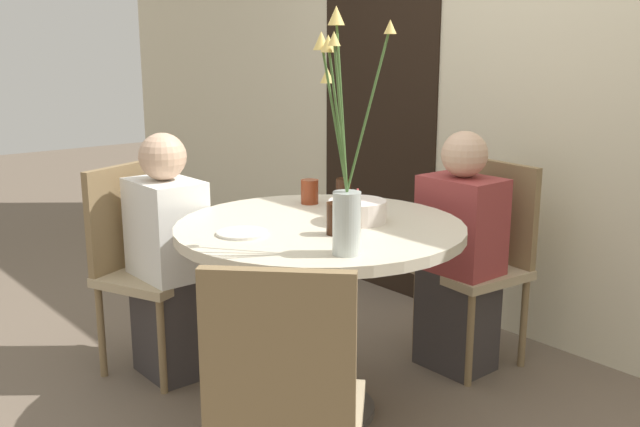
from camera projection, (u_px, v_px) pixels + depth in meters
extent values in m
plane|color=#6B5B4C|center=(320.00, 411.00, 2.85)|extent=(16.00, 16.00, 0.00)
cube|color=beige|center=(530.00, 73.00, 3.36)|extent=(8.00, 0.05, 2.60)
cube|color=black|center=(378.00, 117.00, 4.14)|extent=(0.90, 0.01, 2.05)
cylinder|color=beige|center=(320.00, 229.00, 2.68)|extent=(1.09, 1.09, 0.04)
cylinder|color=#4C4742|center=(320.00, 322.00, 2.77)|extent=(0.15, 0.15, 0.71)
cylinder|color=#4C4742|center=(320.00, 408.00, 2.85)|extent=(0.44, 0.44, 0.03)
cube|color=tan|center=(472.00, 272.00, 3.20)|extent=(0.44, 0.44, 0.04)
cube|color=olive|center=(503.00, 213.00, 3.24)|extent=(0.38, 0.07, 0.46)
cylinder|color=olive|center=(416.00, 316.00, 3.30)|extent=(0.03, 0.03, 0.42)
cylinder|color=olive|center=(470.00, 340.00, 3.03)|extent=(0.03, 0.03, 0.42)
cylinder|color=olive|center=(469.00, 301.00, 3.48)|extent=(0.03, 0.03, 0.42)
cylinder|color=olive|center=(524.00, 323.00, 3.21)|extent=(0.03, 0.03, 0.42)
cube|color=tan|center=(155.00, 277.00, 3.13)|extent=(0.52, 0.52, 0.04)
cube|color=olive|center=(120.00, 217.00, 3.16)|extent=(0.18, 0.37, 0.46)
cylinder|color=olive|center=(162.00, 347.00, 2.96)|extent=(0.03, 0.03, 0.42)
cylinder|color=olive|center=(211.00, 320.00, 3.25)|extent=(0.03, 0.03, 0.42)
cylinder|color=olive|center=(101.00, 332.00, 3.11)|extent=(0.03, 0.03, 0.42)
cylinder|color=olive|center=(153.00, 307.00, 3.41)|extent=(0.03, 0.03, 0.42)
cube|color=tan|center=(289.00, 416.00, 1.95)|extent=(0.57, 0.57, 0.04)
cube|color=olive|center=(278.00, 360.00, 1.72)|extent=(0.30, 0.29, 0.46)
cylinder|color=white|center=(357.00, 211.00, 2.70)|extent=(0.22, 0.22, 0.08)
cylinder|color=#E54C4C|center=(358.00, 195.00, 2.68)|extent=(0.01, 0.01, 0.04)
cylinder|color=silver|center=(347.00, 223.00, 2.27)|extent=(0.09, 0.09, 0.20)
cylinder|color=#4C7538|center=(368.00, 112.00, 2.18)|extent=(0.10, 0.09, 0.51)
cone|color=#EFCC66|center=(390.00, 27.00, 2.11)|extent=(0.04, 0.04, 0.04)
cylinder|color=#4C7538|center=(335.00, 119.00, 2.17)|extent=(0.04, 0.09, 0.47)
cone|color=#EFCC66|center=(321.00, 41.00, 2.11)|extent=(0.05, 0.05, 0.05)
cylinder|color=#4C7538|center=(342.00, 105.00, 2.20)|extent=(0.06, 0.01, 0.54)
cone|color=#EFCC66|center=(336.00, 15.00, 2.16)|extent=(0.05, 0.05, 0.06)
cylinder|color=#4C7538|center=(338.00, 120.00, 2.16)|extent=(0.01, 0.09, 0.46)
cone|color=#EFCC66|center=(328.00, 43.00, 2.08)|extent=(0.05, 0.05, 0.05)
cylinder|color=#4C7538|center=(337.00, 133.00, 2.25)|extent=(0.12, 0.02, 0.36)
cone|color=#EFCC66|center=(327.00, 75.00, 2.25)|extent=(0.04, 0.04, 0.05)
cylinder|color=#4C7538|center=(341.00, 119.00, 2.14)|extent=(0.05, 0.10, 0.47)
cone|color=#EFCC66|center=(334.00, 38.00, 2.04)|extent=(0.04, 0.04, 0.04)
cylinder|color=silver|center=(242.00, 233.00, 2.53)|extent=(0.18, 0.18, 0.01)
cylinder|color=#33190C|center=(344.00, 193.00, 2.92)|extent=(0.06, 0.06, 0.12)
cylinder|color=maroon|center=(310.00, 192.00, 3.01)|extent=(0.07, 0.07, 0.10)
cylinder|color=#33190C|center=(336.00, 219.00, 2.51)|extent=(0.07, 0.07, 0.11)
cube|color=#383333|center=(457.00, 319.00, 3.21)|extent=(0.31, 0.24, 0.46)
cube|color=#993838|center=(461.00, 225.00, 3.11)|extent=(0.34, 0.24, 0.42)
sphere|color=#D1A889|center=(465.00, 154.00, 3.03)|extent=(0.20, 0.20, 0.20)
cube|color=#383333|center=(171.00, 325.00, 3.14)|extent=(0.31, 0.24, 0.46)
cube|color=white|center=(166.00, 229.00, 3.04)|extent=(0.34, 0.24, 0.42)
sphere|color=#D1A889|center=(163.00, 157.00, 2.97)|extent=(0.20, 0.20, 0.20)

